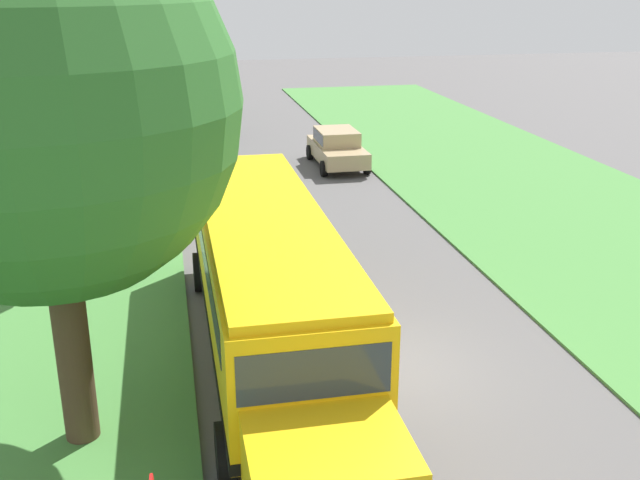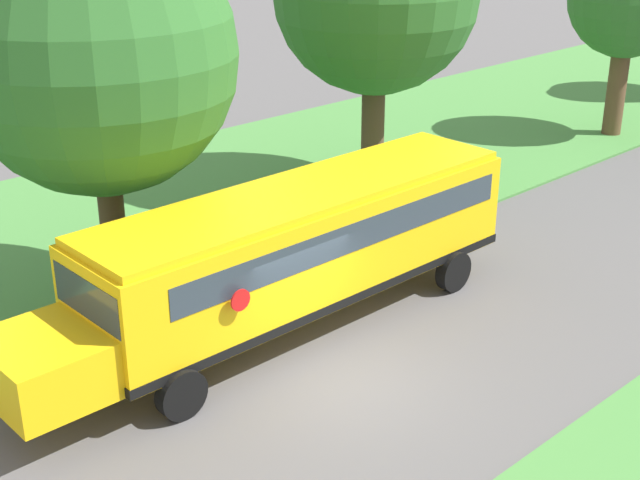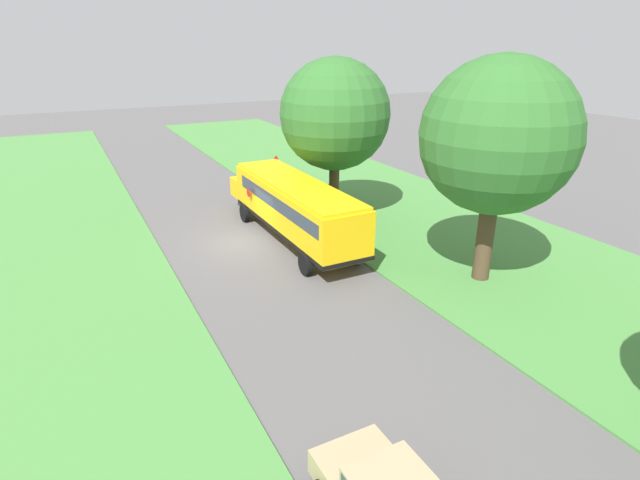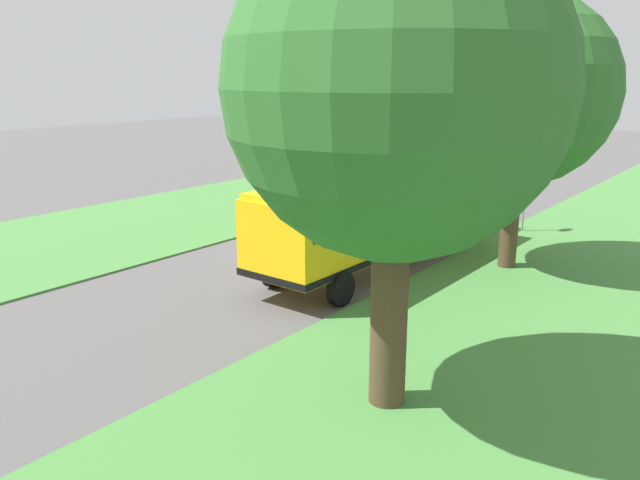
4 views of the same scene
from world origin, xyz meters
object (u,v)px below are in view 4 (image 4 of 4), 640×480
Objects in this scene: oak_tree_beside_bus at (524,91)px; stop_sign at (525,191)px; oak_tree_roadside_mid at (393,95)px; school_bus at (381,210)px.

stop_sign is (1.50, -5.08, -4.12)m from oak_tree_beside_bus.
oak_tree_beside_bus is at bearing 106.46° from stop_sign.
oak_tree_roadside_mid is at bearing 100.84° from stop_sign.
school_bus is 5.89m from oak_tree_beside_bus.
school_bus is 10.22m from oak_tree_roadside_mid.
school_bus is 7.73m from stop_sign.
school_bus is at bearing 73.24° from stop_sign.
stop_sign is (2.91, -15.22, -4.28)m from oak_tree_roadside_mid.
oak_tree_beside_bus is at bearing -82.07° from oak_tree_roadside_mid.
oak_tree_beside_bus is (-3.73, -2.32, 3.93)m from school_bus.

